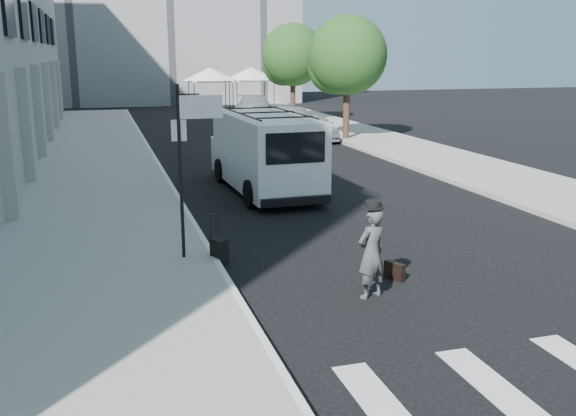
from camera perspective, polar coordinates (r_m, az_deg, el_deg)
ground at (r=11.16m, az=6.55°, el=-8.75°), size 120.00×120.00×0.00m
sidewalk_left at (r=25.81m, az=-16.61°, el=3.78°), size 4.50×48.00×0.15m
sidewalk_right at (r=32.53m, az=7.47°, el=6.16°), size 4.00×56.00×0.15m
sign_pole at (r=12.89m, az=-8.61°, el=6.43°), size 1.03×0.07×3.50m
tree_near at (r=31.82m, az=5.03°, el=13.10°), size 3.80×3.83×6.03m
tree_far at (r=40.34m, az=0.23°, el=13.25°), size 3.80×3.83×6.03m
tent_left at (r=48.19m, az=-6.95°, el=11.71°), size 4.00×4.00×3.20m
tent_right at (r=49.31m, az=-3.30°, el=11.83°), size 4.00×4.00×3.20m
businessman at (r=11.34m, az=7.45°, el=-4.01°), size 0.70×0.57×1.64m
briefcase at (r=12.50m, az=9.44°, el=-5.54°), size 0.29×0.45×0.34m
suitcase at (r=13.28m, az=-6.14°, el=-3.82°), size 0.36×0.43×1.02m
cargo_van at (r=20.07m, az=-2.16°, el=5.02°), size 2.42×6.43×2.39m
parked_car_a at (r=32.04m, az=2.35°, el=7.25°), size 1.75×4.10×1.38m
parked_car_b at (r=32.22m, az=0.03°, el=7.50°), size 2.27×5.03×1.60m
parked_car_c at (r=40.22m, az=-2.95°, el=8.71°), size 2.98×5.80×1.61m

